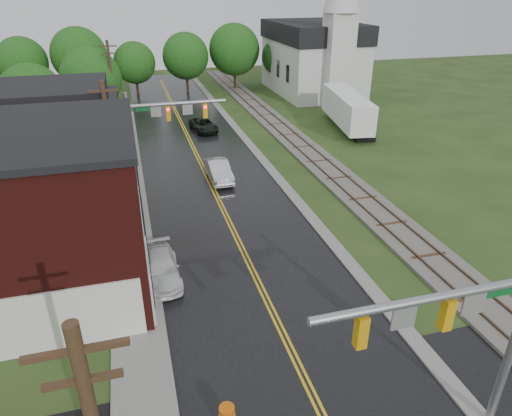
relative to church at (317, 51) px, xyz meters
name	(u,v)px	position (x,y,z in m)	size (l,w,h in m)	color
main_road	(202,166)	(-20.00, -23.74, -5.83)	(10.00, 90.00, 0.02)	black
curb_right	(248,143)	(-14.60, -18.74, -5.83)	(0.80, 70.00, 0.12)	gray
sidewalk_left	(129,198)	(-26.20, -28.74, -5.83)	(2.40, 50.00, 0.12)	gray
yellow_house	(52,158)	(-31.00, -27.74, -2.63)	(8.00, 7.00, 6.40)	tan
darkred_building	(79,134)	(-30.00, -18.74, -3.63)	(7.00, 6.00, 4.40)	#3F0F0C
church	(317,51)	(0.00, 0.00, 0.00)	(10.40, 18.40, 20.00)	silver
railroad	(292,138)	(-10.00, -18.74, -5.73)	(3.20, 80.00, 0.30)	#59544C
traffic_signal_near	(465,324)	(-16.53, -51.74, -0.87)	(7.34, 0.30, 7.20)	gray
traffic_signal_far	(159,121)	(-23.47, -26.74, -0.86)	(7.34, 0.43, 7.20)	gray
utility_pole_b	(112,150)	(-26.80, -31.74, -1.11)	(1.80, 0.28, 9.00)	#382616
utility_pole_c	(113,83)	(-26.80, -9.74, -1.11)	(1.80, 0.28, 9.00)	#382616
tree_left_c	(34,98)	(-33.85, -13.84, -1.32)	(6.00, 6.00, 7.65)	black
tree_left_e	(93,80)	(-28.85, -7.84, -1.02)	(6.40, 6.40, 8.16)	black
suv_dark	(204,125)	(-18.09, -13.63, -5.19)	(2.15, 4.65, 1.29)	black
sedan_silver	(219,171)	(-19.20, -27.12, -5.08)	(1.61, 4.60, 1.52)	silver
pickup_white	(161,268)	(-24.80, -39.64, -5.19)	(1.80, 4.42, 1.28)	silver
semi_trailer	(347,108)	(-3.28, -16.90, -3.61)	(4.50, 11.99, 3.73)	black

